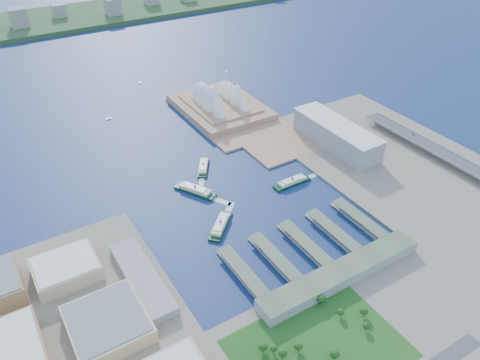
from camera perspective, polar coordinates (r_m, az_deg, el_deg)
ground at (r=586.39m, az=2.23°, el=-4.41°), size 3000.00×3000.00×0.00m
south_land at (r=479.01m, az=16.92°, el=-17.73°), size 720.00×180.00×3.00m
east_land at (r=699.24m, az=21.24°, el=0.30°), size 240.00×500.00×3.00m
peninsula at (r=819.83m, az=-1.56°, el=8.04°), size 135.00×220.00×3.00m
far_shore at (r=1426.31m, az=-21.20°, el=17.80°), size 2200.00×260.00×12.00m
opera_house at (r=821.29m, az=-2.46°, el=10.43°), size 134.00×180.00×58.00m
toaster_building at (r=730.67m, az=11.64°, el=5.42°), size 45.00×155.00×35.00m
expressway at (r=735.13m, az=24.92°, el=1.78°), size 26.00×340.00×11.85m
west_buildings at (r=467.04m, az=-20.15°, el=-17.48°), size 200.00×280.00×27.00m
ferry_wharves at (r=545.20m, az=7.87°, el=-7.75°), size 184.00×90.00×9.30m
terminal_building at (r=512.11m, az=12.21°, el=-11.12°), size 200.00×28.00×12.00m
park at (r=449.70m, az=9.64°, el=-18.98°), size 150.00×110.00×16.00m
far_skyline at (r=1399.03m, az=-21.30°, el=18.92°), size 1900.00×140.00×55.00m
ferry_a at (r=625.31m, az=-5.50°, el=-1.08°), size 42.10×59.27×11.23m
ferry_b at (r=672.86m, az=-4.49°, el=1.76°), size 38.31×49.69×9.60m
ferry_c at (r=566.60m, az=-2.39°, el=-5.36°), size 50.63×49.11×10.63m
ferry_d at (r=642.44m, az=6.37°, el=-0.09°), size 55.64×14.83×10.49m
boat_b at (r=835.44m, az=-15.69°, el=7.21°), size 9.05×3.17×2.44m
boat_c at (r=997.60m, az=-1.68°, el=13.06°), size 8.70×12.11×2.68m
boat_e at (r=965.47m, az=-12.06°, el=11.55°), size 5.12×10.98×2.59m
car_c at (r=774.66m, az=20.40°, el=5.21°), size 2.01×4.95×1.44m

